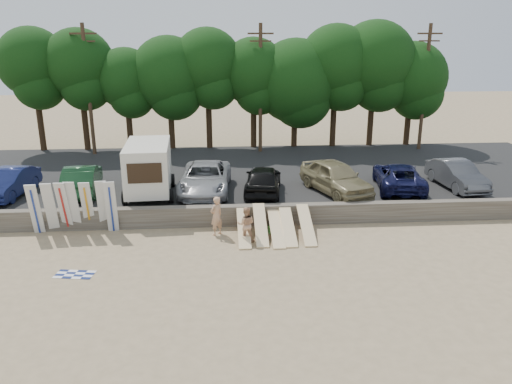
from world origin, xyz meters
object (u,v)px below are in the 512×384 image
car_1 (82,179)px  car_3 (263,180)px  box_trailer (148,167)px  car_4 (336,177)px  beachgoer_b (246,224)px  car_5 (399,176)px  car_2 (205,178)px  cooler (273,230)px  car_6 (457,175)px  car_0 (10,183)px  beachgoer_a (216,216)px

car_1 → car_3: bearing=168.4°
box_trailer → car_4: size_ratio=0.89×
beachgoer_b → car_5: bearing=-144.3°
car_2 → cooler: size_ratio=14.90×
box_trailer → cooler: size_ratio=12.03×
car_2 → car_5: (10.71, -0.12, -0.07)m
car_3 → car_6: bearing=-170.3°
car_0 → beachgoer_b: car_0 is taller
car_3 → cooler: size_ratio=12.24×
car_1 → beachgoer_a: (7.25, -4.73, -0.55)m
beachgoer_b → cooler: bearing=-140.8°
car_1 → car_5: bearing=171.7°
car_2 → car_4: car_4 is taller
car_4 → cooler: size_ratio=13.47×
car_1 → car_3: size_ratio=1.02×
car_3 → beachgoer_b: 4.98m
car_1 → car_6: (20.68, -0.43, -0.03)m
car_1 → car_3: car_3 is taller
box_trailer → car_2: box_trailer is taller
car_3 → beachgoer_a: size_ratio=2.49×
car_6 → cooler: 11.67m
box_trailer → cooler: (6.22, -4.10, -2.12)m
car_4 → car_5: bearing=-12.5°
car_5 → cooler: bearing=39.9°
car_0 → cooler: car_0 is taller
car_0 → car_4: bearing=3.2°
car_1 → car_3: 9.78m
car_0 → car_6: size_ratio=0.97×
box_trailer → car_6: 17.02m
beachgoer_a → beachgoer_b: beachgoer_a is taller
box_trailer → car_4: bearing=-5.0°
car_3 → car_6: 10.94m
car_2 → car_3: (3.11, -0.50, 0.01)m
beachgoer_a → car_2: bearing=-123.1°
box_trailer → car_4: box_trailer is taller
car_5 → cooler: (-7.45, -4.28, -1.26)m
car_3 → car_5: 7.61m
car_2 → car_6: 14.04m
box_trailer → car_1: 3.81m
car_2 → beachgoer_b: (1.94, -5.30, -0.67)m
car_4 → car_3: bearing=158.7°
car_5 → beachgoer_b: 10.20m
car_4 → car_6: car_4 is taller
car_0 → car_4: size_ratio=0.87×
car_2 → beachgoer_a: 4.50m
car_1 → car_4: size_ratio=0.93×
car_1 → car_2: bearing=170.5°
car_2 → beachgoer_a: car_2 is taller
car_1 → car_6: 20.68m
car_0 → car_6: bearing=5.0°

